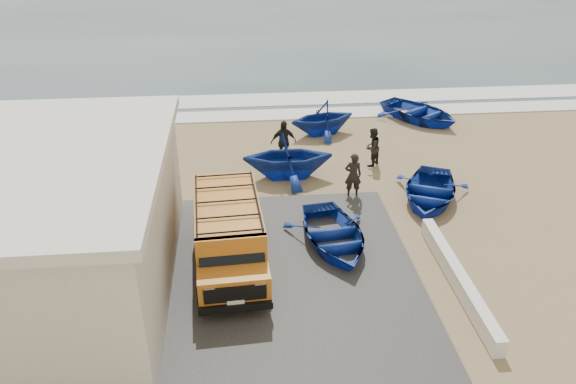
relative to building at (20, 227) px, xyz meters
name	(u,v)px	position (x,y,z in m)	size (l,w,h in m)	color
ground	(282,240)	(7.50, 2.00, -2.16)	(160.00, 160.00, 0.00)	#937C55
slab	(222,278)	(5.50, 0.00, -2.14)	(12.00, 10.00, 0.05)	#3D3B38
surf_line	(263,115)	(7.50, 14.00, -2.13)	(180.00, 1.60, 0.06)	white
surf_wash	(261,100)	(7.50, 16.50, -2.14)	(180.00, 2.20, 0.04)	white
building	(20,227)	(0.00, 0.00, 0.00)	(8.40, 9.40, 4.30)	silver
parapet	(458,278)	(12.50, -1.00, -1.89)	(0.35, 6.00, 0.55)	silver
van	(229,233)	(5.75, 0.72, -0.98)	(2.32, 5.24, 2.20)	orange
boat_near_left	(333,235)	(9.16, 1.51, -1.75)	(2.85, 4.00, 0.83)	#133298
boat_near_right	(429,191)	(13.29, 4.19, -1.75)	(2.86, 4.01, 0.83)	#133298
boat_mid_left	(288,156)	(8.13, 6.67, -1.20)	(3.14, 3.64, 1.92)	#133298
boat_far_left	(322,118)	(10.22, 11.21, -1.32)	(2.77, 3.21, 1.69)	#133298
boat_far_right	(419,112)	(15.45, 12.57, -1.71)	(3.13, 4.38, 0.91)	#133298
fisherman_front	(353,175)	(10.46, 4.84, -1.27)	(0.66, 0.43, 1.80)	black
fisherman_middle	(372,147)	(11.80, 7.52, -1.32)	(0.82, 0.64, 1.68)	black
fisherman_back	(283,142)	(8.07, 8.14, -1.20)	(1.12, 0.47, 1.92)	black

